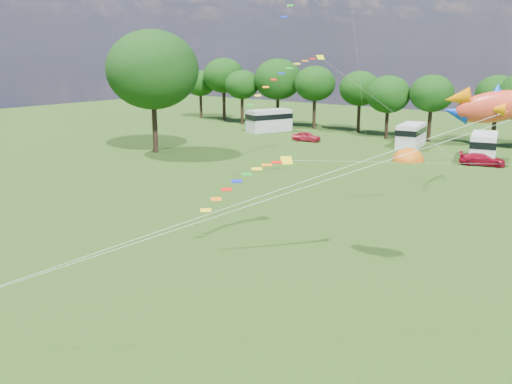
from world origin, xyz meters
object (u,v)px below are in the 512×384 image
Objects in this scene: car_c at (482,159)px; tent_orange at (408,160)px; campervan_a at (269,120)px; fish_kite at (487,106)px; big_tree at (152,70)px; campervan_c at (484,146)px; campervan_b at (411,135)px; car_a at (306,136)px.

tent_orange reaches higher than car_c.
campervan_a is 1.85× the size of fish_kite.
big_tree is 44.73m from fish_kite.
campervan_c is 1.70× the size of fish_kite.
big_tree is at bearing 142.24° from fish_kite.
campervan_b is at bearing 112.15° from tent_orange.
tent_orange is at bearing -116.21° from car_a.
car_c is 31.64m from campervan_a.
big_tree reaches higher than car_a.
car_a is 9.87m from campervan_a.
car_a is 1.02× the size of tent_orange.
campervan_b is at bearing -82.78° from car_a.
campervan_a is 30.57m from campervan_c.
campervan_c is (30.24, 17.33, -7.49)m from big_tree.
campervan_a reaches higher than car_a.
car_c is at bearing 25.80° from big_tree.
car_c is at bearing 17.49° from tent_orange.
campervan_a is at bearing 122.57° from fish_kite.
car_c is (30.92, 14.95, -8.39)m from big_tree.
fish_kite is at bearing -149.03° from car_a.
campervan_c is at bearing 29.82° from big_tree.
big_tree is 20.95m from car_a.
big_tree reaches higher than campervan_c.
car_c is at bearing -178.67° from campervan_c.
tent_orange is at bearing 111.87° from campervan_c.
big_tree is 30.49m from campervan_b.
tent_orange is 0.98× the size of fish_kite.
campervan_a is at bearing 68.19° from campervan_c.
campervan_c reaches higher than tent_orange.
campervan_c is at bearing -100.00° from car_a.
big_tree is 3.64× the size of fish_kite.
campervan_b is 10.07m from campervan_c.
campervan_b is 44.88m from fish_kite.
campervan_a is at bearing 62.66° from car_c.
tent_orange is at bearing 104.57° from fish_kite.
fish_kite reaches higher than campervan_b.
campervan_a reaches higher than car_c.
campervan_b is at bearing 54.30° from campervan_c.
campervan_a is 57.39m from fish_kite.
campervan_a is (-8.93, 4.08, 1.03)m from car_a.
campervan_c is (9.40, -3.61, 0.05)m from campervan_b.
tent_orange is at bearing 27.96° from big_tree.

